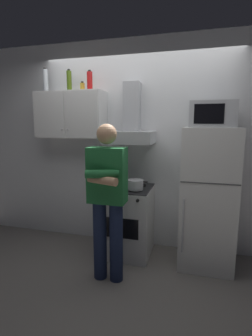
{
  "coord_description": "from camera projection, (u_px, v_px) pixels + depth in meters",
  "views": [
    {
      "loc": [
        0.74,
        -2.7,
        1.64
      ],
      "look_at": [
        0.0,
        0.0,
        1.15
      ],
      "focal_mm": 27.09,
      "sensor_mm": 36.0,
      "label": 1
    }
  ],
  "objects": [
    {
      "name": "back_wall_tiled",
      "position": [
        138.0,
        146.0,
        3.38
      ],
      "size": [
        4.8,
        0.1,
        2.7
      ],
      "primitive_type": "cube",
      "color": "white",
      "rests_on": "ground_plane"
    },
    {
      "name": "bottle_soda_red",
      "position": [
        90.0,
        81.0,
        3.17
      ],
      "size": [
        0.07,
        0.07,
        0.25
      ],
      "color": "red",
      "rests_on": "upper_cabinet"
    },
    {
      "name": "person_standing",
      "position": [
        107.0,
        198.0,
        2.57
      ],
      "size": [
        0.38,
        0.33,
        1.64
      ],
      "color": "#192342",
      "rests_on": "ground_plane"
    },
    {
      "name": "ground_plane",
      "position": [
        126.0,
        262.0,
        3.04
      ],
      "size": [
        7.0,
        7.0,
        0.0
      ],
      "primitive_type": "plane",
      "color": "slate"
    },
    {
      "name": "stove_oven",
      "position": [
        127.0,
        220.0,
        3.21
      ],
      "size": [
        0.6,
        0.62,
        0.87
      ],
      "color": "silver",
      "rests_on": "ground_plane"
    },
    {
      "name": "upper_cabinet",
      "position": [
        71.0,
        115.0,
        3.32
      ],
      "size": [
        0.9,
        0.37,
        0.6
      ],
      "color": "silver"
    },
    {
      "name": "bottle_vodka_clear",
      "position": [
        45.0,
        81.0,
        3.34
      ],
      "size": [
        0.07,
        0.07,
        0.31
      ],
      "color": "silver",
      "rests_on": "upper_cabinet"
    },
    {
      "name": "bottle_spice_jar",
      "position": [
        82.0,
        87.0,
        3.24
      ],
      "size": [
        0.06,
        0.06,
        0.12
      ],
      "color": "gold",
      "rests_on": "upper_cabinet"
    },
    {
      "name": "bottle_olive_oil",
      "position": [
        69.0,
        81.0,
        3.25
      ],
      "size": [
        0.06,
        0.06,
        0.28
      ],
      "color": "#4C6B19",
      "rests_on": "upper_cabinet"
    },
    {
      "name": "cooking_pot",
      "position": [
        135.0,
        185.0,
        2.98
      ],
      "size": [
        0.29,
        0.19,
        0.12
      ],
      "color": "#B7BABF",
      "rests_on": "stove_oven"
    },
    {
      "name": "microwave",
      "position": [
        212.0,
        114.0,
        2.76
      ],
      "size": [
        0.48,
        0.37,
        0.28
      ],
      "color": "#B7BABF",
      "rests_on": "refrigerator"
    },
    {
      "name": "refrigerator",
      "position": [
        207.0,
        198.0,
        2.9
      ],
      "size": [
        0.6,
        0.62,
        1.6
      ],
      "color": "white",
      "rests_on": "ground_plane"
    },
    {
      "name": "range_hood",
      "position": [
        130.0,
        127.0,
        3.13
      ],
      "size": [
        0.6,
        0.44,
        0.75
      ],
      "color": "#B7BABF"
    }
  ]
}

